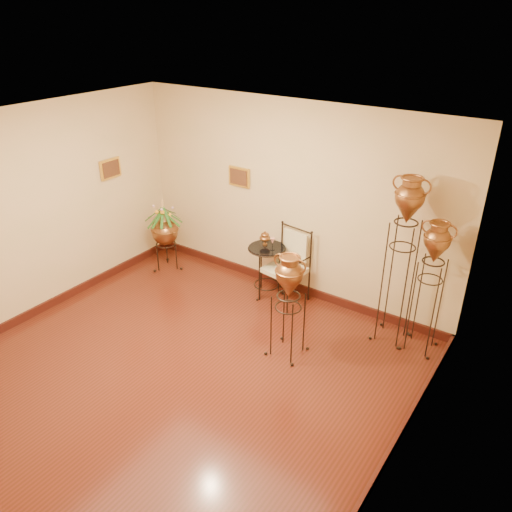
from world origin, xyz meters
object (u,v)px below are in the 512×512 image
Objects in this scene: amphora_mid at (429,287)px; armchair at (285,267)px; planter_urn at (165,229)px; amphora_tall at (400,261)px; side_table at (267,270)px.

amphora_mid reaches higher than armchair.
armchair is at bearing 180.00° from amphora_mid.
armchair is at bearing 6.10° from planter_urn.
amphora_tall is 0.45m from amphora_mid.
planter_urn is 1.83m from side_table.
amphora_mid is 1.41× the size of planter_urn.
amphora_tall reaches higher than side_table.
planter_urn reaches higher than side_table.
amphora_mid is at bearing 3.14° from planter_urn.
amphora_mid reaches higher than side_table.
amphora_tall is 2.05m from side_table.
side_table is at bearing 179.97° from amphora_tall.
amphora_tall reaches higher than amphora_mid.
side_table is at bearing -171.94° from armchair.
side_table is (-0.30, 0.00, -0.14)m from armchair.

